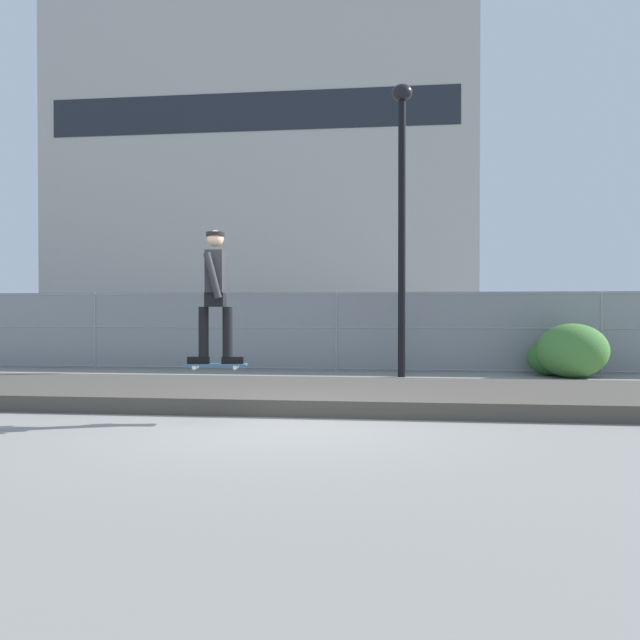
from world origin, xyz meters
The scene contains 10 objects.
ground_plane centered at (0.00, 0.00, 0.00)m, with size 120.00×120.00×0.00m, color gray.
gravel_berm centered at (0.00, 2.32, 0.12)m, with size 12.48×3.29×0.23m, color #4C473F.
skateboard centered at (-0.80, 0.26, 0.73)m, with size 0.82×0.30×0.07m.
skater centered at (-0.80, 0.26, 1.71)m, with size 0.73×0.60×1.71m.
chain_fence centered at (0.00, 7.68, 0.93)m, with size 23.78×0.06×1.85m.
street_lamp centered at (1.52, 6.50, 3.93)m, with size 0.44×0.44×6.24m.
parked_car_near centered at (-4.65, 10.93, 0.84)m, with size 4.48×2.10×1.66m.
library_building centered at (-8.53, 42.39, 11.49)m, with size 29.22×13.51×22.99m.
shrub_left centered at (4.76, 7.17, 0.41)m, with size 1.05×0.86×0.81m.
shrub_center centered at (5.11, 6.75, 0.57)m, with size 1.49×1.22×1.15m.
Camera 1 is at (1.65, -8.39, 1.44)m, focal length 38.90 mm.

